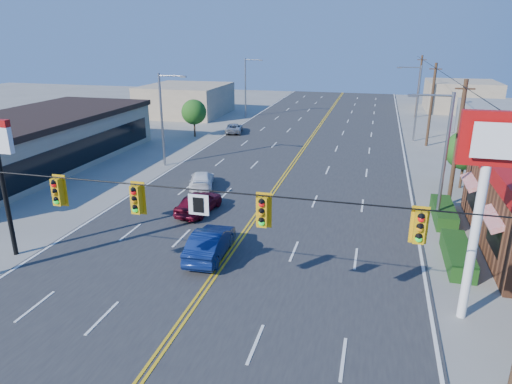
% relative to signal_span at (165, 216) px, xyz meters
% --- Properties ---
extents(ground, '(160.00, 160.00, 0.00)m').
position_rel_signal_span_xyz_m(ground, '(0.12, 0.00, -4.89)').
color(ground, gray).
rests_on(ground, ground).
extents(road, '(20.00, 120.00, 0.06)m').
position_rel_signal_span_xyz_m(road, '(0.12, 20.00, -4.86)').
color(road, '#2D2D30').
rests_on(road, ground).
extents(signal_span, '(24.32, 0.34, 9.00)m').
position_rel_signal_span_xyz_m(signal_span, '(0.00, 0.00, 0.00)').
color(signal_span, '#47301E').
rests_on(signal_span, ground).
extents(kfc_pylon, '(2.20, 0.36, 8.50)m').
position_rel_signal_span_xyz_m(kfc_pylon, '(11.12, 4.00, 1.16)').
color(kfc_pylon, white).
rests_on(kfc_pylon, ground).
extents(strip_mall, '(10.40, 26.40, 4.40)m').
position_rel_signal_span_xyz_m(strip_mall, '(-21.88, 18.00, -2.63)').
color(strip_mall, tan).
rests_on(strip_mall, ground).
extents(streetlight_se, '(2.55, 0.25, 8.00)m').
position_rel_signal_span_xyz_m(streetlight_se, '(10.91, 14.00, -0.37)').
color(streetlight_se, gray).
rests_on(streetlight_se, ground).
extents(streetlight_ne, '(2.55, 0.25, 8.00)m').
position_rel_signal_span_xyz_m(streetlight_ne, '(10.91, 38.00, -0.37)').
color(streetlight_ne, gray).
rests_on(streetlight_ne, ground).
extents(streetlight_sw, '(2.55, 0.25, 8.00)m').
position_rel_signal_span_xyz_m(streetlight_sw, '(-10.67, 22.00, -0.37)').
color(streetlight_sw, gray).
rests_on(streetlight_sw, ground).
extents(streetlight_nw, '(2.55, 0.25, 8.00)m').
position_rel_signal_span_xyz_m(streetlight_nw, '(-10.67, 48.00, -0.37)').
color(streetlight_nw, gray).
rests_on(streetlight_nw, ground).
extents(utility_pole_near, '(0.28, 0.28, 8.40)m').
position_rel_signal_span_xyz_m(utility_pole_near, '(12.32, 18.00, -0.69)').
color(utility_pole_near, '#47301E').
rests_on(utility_pole_near, ground).
extents(utility_pole_mid, '(0.28, 0.28, 8.40)m').
position_rel_signal_span_xyz_m(utility_pole_mid, '(12.32, 36.00, -0.69)').
color(utility_pole_mid, '#47301E').
rests_on(utility_pole_mid, ground).
extents(utility_pole_far, '(0.28, 0.28, 8.40)m').
position_rel_signal_span_xyz_m(utility_pole_far, '(12.32, 54.00, -0.69)').
color(utility_pole_far, '#47301E').
rests_on(utility_pole_far, ground).
extents(tree_kfc_rear, '(2.94, 2.94, 4.41)m').
position_rel_signal_span_xyz_m(tree_kfc_rear, '(13.62, 22.00, -1.95)').
color(tree_kfc_rear, '#47301E').
rests_on(tree_kfc_rear, ground).
extents(tree_west, '(2.80, 2.80, 4.20)m').
position_rel_signal_span_xyz_m(tree_west, '(-12.88, 34.00, -2.09)').
color(tree_west, '#47301E').
rests_on(tree_west, ground).
extents(bld_west_far, '(11.00, 12.00, 4.20)m').
position_rel_signal_span_xyz_m(bld_west_far, '(-19.88, 48.00, -2.79)').
color(bld_west_far, tan).
rests_on(bld_west_far, ground).
extents(bld_east_far, '(10.00, 10.00, 4.40)m').
position_rel_signal_span_xyz_m(bld_east_far, '(19.12, 62.00, -2.69)').
color(bld_east_far, tan).
rests_on(bld_east_far, ground).
extents(car_magenta, '(2.14, 4.38, 1.44)m').
position_rel_signal_span_xyz_m(car_magenta, '(-3.64, 11.98, -4.17)').
color(car_magenta, maroon).
rests_on(car_magenta, ground).
extents(car_blue, '(1.81, 4.61, 1.49)m').
position_rel_signal_span_xyz_m(car_blue, '(-0.76, 6.36, -4.14)').
color(car_blue, '#0E1E53').
rests_on(car_blue, ground).
extents(car_white, '(2.82, 4.43, 1.20)m').
position_rel_signal_span_xyz_m(car_white, '(-5.37, 16.94, -4.29)').
color(car_white, white).
rests_on(car_white, ground).
extents(car_silver, '(2.60, 4.23, 1.10)m').
position_rel_signal_span_xyz_m(car_silver, '(-9.11, 36.96, -4.34)').
color(car_silver, '#B1B2B6').
rests_on(car_silver, ground).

